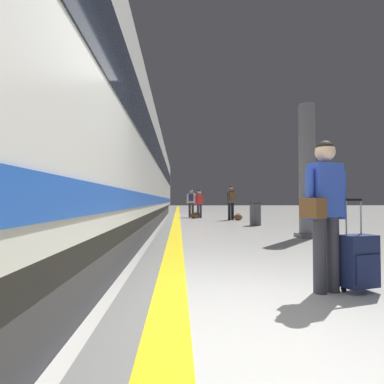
{
  "coord_description": "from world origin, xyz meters",
  "views": [
    {
      "loc": [
        -0.73,
        -2.66,
        0.99
      ],
      "look_at": [
        -0.36,
        5.92,
        1.22
      ],
      "focal_mm": 28.99,
      "sensor_mm": 36.0,
      "label": 1
    }
  ],
  "objects_px": {
    "passenger_mid": "(231,199)",
    "platform_pillar": "(307,173)",
    "duffel_bag_mid": "(238,217)",
    "rolling_suitcase_foreground": "(359,261)",
    "waste_bin": "(255,214)",
    "passenger_near": "(191,200)",
    "duffel_bag_near": "(197,215)",
    "passenger_far": "(199,202)",
    "high_speed_train": "(124,161)",
    "traveller_foreground": "(325,204)",
    "duffel_bag_far": "(194,216)"
  },
  "relations": [
    {
      "from": "passenger_mid",
      "to": "platform_pillar",
      "type": "distance_m",
      "value": 7.45
    },
    {
      "from": "duffel_bag_mid",
      "to": "platform_pillar",
      "type": "xyz_separation_m",
      "value": [
        0.5,
        -7.17,
        1.57
      ]
    },
    {
      "from": "rolling_suitcase_foreground",
      "to": "waste_bin",
      "type": "height_order",
      "value": "rolling_suitcase_foreground"
    },
    {
      "from": "passenger_near",
      "to": "duffel_bag_mid",
      "type": "relative_size",
      "value": 3.85
    },
    {
      "from": "duffel_bag_near",
      "to": "passenger_far",
      "type": "xyz_separation_m",
      "value": [
        0.11,
        -0.4,
        0.77
      ]
    },
    {
      "from": "passenger_mid",
      "to": "platform_pillar",
      "type": "height_order",
      "value": "platform_pillar"
    },
    {
      "from": "high_speed_train",
      "to": "platform_pillar",
      "type": "height_order",
      "value": "high_speed_train"
    },
    {
      "from": "duffel_bag_mid",
      "to": "waste_bin",
      "type": "bearing_deg",
      "value": -88.7
    },
    {
      "from": "traveller_foreground",
      "to": "duffel_bag_far",
      "type": "xyz_separation_m",
      "value": [
        -0.71,
        13.91,
        -0.79
      ]
    },
    {
      "from": "passenger_mid",
      "to": "waste_bin",
      "type": "bearing_deg",
      "value": -83.54
    },
    {
      "from": "duffel_bag_mid",
      "to": "platform_pillar",
      "type": "bearing_deg",
      "value": -86.02
    },
    {
      "from": "duffel_bag_mid",
      "to": "traveller_foreground",
      "type": "bearing_deg",
      "value": -96.61
    },
    {
      "from": "duffel_bag_far",
      "to": "rolling_suitcase_foreground",
      "type": "bearing_deg",
      "value": -85.57
    },
    {
      "from": "traveller_foreground",
      "to": "duffel_bag_mid",
      "type": "distance_m",
      "value": 12.2
    },
    {
      "from": "passenger_far",
      "to": "waste_bin",
      "type": "distance_m",
      "value": 5.64
    },
    {
      "from": "passenger_far",
      "to": "high_speed_train",
      "type": "bearing_deg",
      "value": -120.75
    },
    {
      "from": "duffel_bag_far",
      "to": "passenger_far",
      "type": "bearing_deg",
      "value": 42.64
    },
    {
      "from": "duffel_bag_mid",
      "to": "duffel_bag_far",
      "type": "bearing_deg",
      "value": 139.37
    },
    {
      "from": "high_speed_train",
      "to": "passenger_mid",
      "type": "relative_size",
      "value": 15.69
    },
    {
      "from": "passenger_far",
      "to": "waste_bin",
      "type": "height_order",
      "value": "passenger_far"
    },
    {
      "from": "passenger_near",
      "to": "duffel_bag_far",
      "type": "distance_m",
      "value": 1.3
    },
    {
      "from": "duffel_bag_far",
      "to": "waste_bin",
      "type": "relative_size",
      "value": 0.48
    },
    {
      "from": "high_speed_train",
      "to": "duffel_bag_near",
      "type": "xyz_separation_m",
      "value": [
        3.18,
        5.93,
        -2.35
      ]
    },
    {
      "from": "duffel_bag_near",
      "to": "high_speed_train",
      "type": "bearing_deg",
      "value": -118.18
    },
    {
      "from": "duffel_bag_near",
      "to": "duffel_bag_mid",
      "type": "height_order",
      "value": "same"
    },
    {
      "from": "rolling_suitcase_foreground",
      "to": "passenger_mid",
      "type": "height_order",
      "value": "passenger_mid"
    },
    {
      "from": "passenger_mid",
      "to": "duffel_bag_mid",
      "type": "relative_size",
      "value": 3.98
    },
    {
      "from": "rolling_suitcase_foreground",
      "to": "passenger_far",
      "type": "bearing_deg",
      "value": 93.06
    },
    {
      "from": "high_speed_train",
      "to": "passenger_mid",
      "type": "bearing_deg",
      "value": 37.27
    },
    {
      "from": "rolling_suitcase_foreground",
      "to": "passenger_near",
      "type": "relative_size",
      "value": 0.59
    },
    {
      "from": "rolling_suitcase_foreground",
      "to": "platform_pillar",
      "type": "xyz_separation_m",
      "value": [
        1.54,
        4.94,
        1.39
      ]
    },
    {
      "from": "passenger_near",
      "to": "passenger_mid",
      "type": "xyz_separation_m",
      "value": [
        1.92,
        -2.58,
        0.03
      ]
    },
    {
      "from": "duffel_bag_mid",
      "to": "waste_bin",
      "type": "distance_m",
      "value": 3.21
    },
    {
      "from": "platform_pillar",
      "to": "rolling_suitcase_foreground",
      "type": "bearing_deg",
      "value": -107.29
    },
    {
      "from": "rolling_suitcase_foreground",
      "to": "platform_pillar",
      "type": "distance_m",
      "value": 5.35
    },
    {
      "from": "passenger_near",
      "to": "duffel_bag_mid",
      "type": "height_order",
      "value": "passenger_near"
    },
    {
      "from": "duffel_bag_far",
      "to": "platform_pillar",
      "type": "distance_m",
      "value": 9.49
    },
    {
      "from": "passenger_far",
      "to": "rolling_suitcase_foreground",
      "type": "bearing_deg",
      "value": -86.94
    },
    {
      "from": "passenger_near",
      "to": "passenger_mid",
      "type": "height_order",
      "value": "passenger_mid"
    },
    {
      "from": "high_speed_train",
      "to": "duffel_bag_far",
      "type": "xyz_separation_m",
      "value": [
        2.97,
        5.24,
        -2.35
      ]
    },
    {
      "from": "duffel_bag_near",
      "to": "duffel_bag_mid",
      "type": "relative_size",
      "value": 1.0
    },
    {
      "from": "high_speed_train",
      "to": "duffel_bag_mid",
      "type": "relative_size",
      "value": 62.46
    },
    {
      "from": "passenger_mid",
      "to": "passenger_far",
      "type": "distance_m",
      "value": 2.41
    },
    {
      "from": "waste_bin",
      "to": "platform_pillar",
      "type": "bearing_deg",
      "value": -83.88
    },
    {
      "from": "passenger_near",
      "to": "passenger_far",
      "type": "bearing_deg",
      "value": -57.34
    },
    {
      "from": "passenger_mid",
      "to": "waste_bin",
      "type": "relative_size",
      "value": 1.92
    },
    {
      "from": "passenger_mid",
      "to": "platform_pillar",
      "type": "xyz_separation_m",
      "value": [
        0.81,
        -7.38,
        0.69
      ]
    },
    {
      "from": "passenger_near",
      "to": "passenger_far",
      "type": "distance_m",
      "value": 0.81
    },
    {
      "from": "duffel_bag_far",
      "to": "platform_pillar",
      "type": "bearing_deg",
      "value": -73.77
    },
    {
      "from": "duffel_bag_near",
      "to": "passenger_mid",
      "type": "bearing_deg",
      "value": -55.26
    }
  ]
}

